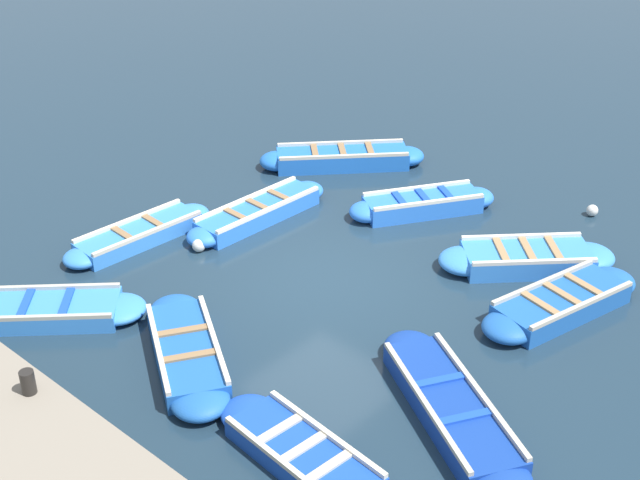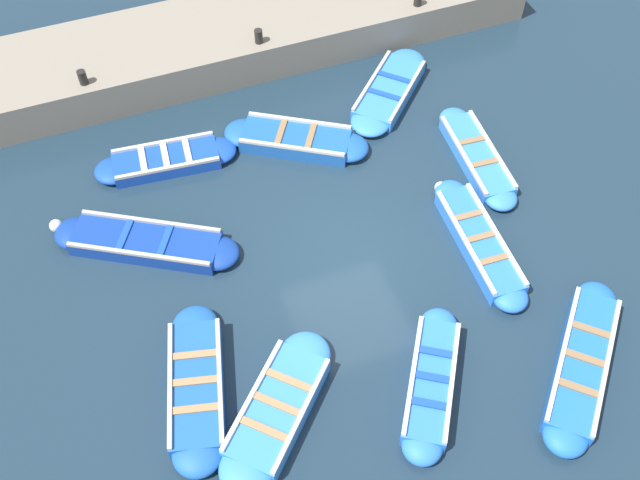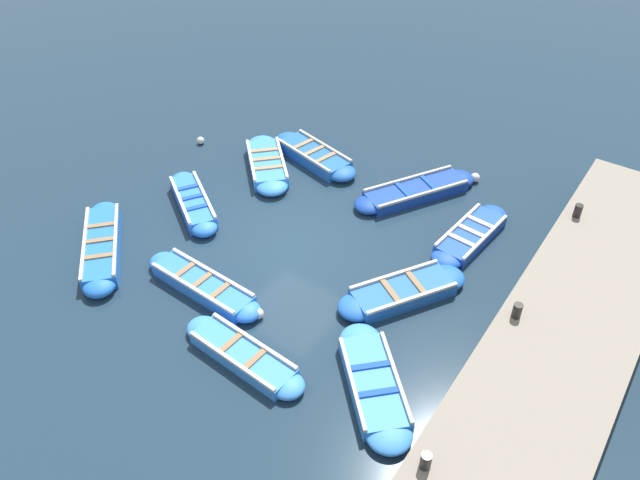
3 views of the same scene
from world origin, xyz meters
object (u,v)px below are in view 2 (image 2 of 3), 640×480
(boat_mid_row, at_px, (296,140))
(buoy_yellow_far, at_px, (56,226))
(boat_end_of_row, at_px, (277,409))
(bollard_north, at_px, (83,77))
(boat_outer_left, at_px, (582,363))
(boat_outer_right, at_px, (389,91))
(boat_far_corner, at_px, (146,243))
(boat_inner_gap, at_px, (479,242))
(bollard_mid_north, at_px, (259,36))
(boat_broadside, at_px, (166,160))
(boat_stern_in, at_px, (477,157))
(boat_alongside, at_px, (196,386))
(buoy_white_drifting, at_px, (440,187))
(boat_drifting, at_px, (431,382))

(boat_mid_row, relative_size, buoy_yellow_far, 11.82)
(boat_end_of_row, height_order, bollard_north, bollard_north)
(boat_outer_left, xyz_separation_m, boat_end_of_row, (-1.13, -5.52, -0.01))
(boat_outer_right, xyz_separation_m, bollard_north, (-1.88, -6.90, 1.00))
(boat_outer_right, distance_m, boat_far_corner, 7.06)
(boat_outer_right, distance_m, buoy_yellow_far, 8.39)
(boat_inner_gap, relative_size, bollard_mid_north, 10.22)
(boat_inner_gap, distance_m, boat_far_corner, 6.89)
(boat_mid_row, xyz_separation_m, boat_outer_right, (-0.80, 2.70, -0.02))
(boat_broadside, relative_size, boat_stern_in, 0.98)
(boat_alongside, bearing_deg, boat_outer_left, 72.97)
(boat_broadside, distance_m, bollard_mid_north, 3.85)
(boat_inner_gap, distance_m, boat_stern_in, 2.47)
(boat_far_corner, bearing_deg, bollard_mid_north, 138.21)
(boat_end_of_row, xyz_separation_m, boat_stern_in, (-4.24, 6.21, -0.03))
(bollard_mid_north, relative_size, buoy_white_drifting, 1.31)
(boat_alongside, relative_size, boat_outer_left, 1.06)
(boat_mid_row, bearing_deg, boat_outer_left, 22.28)
(boat_alongside, height_order, boat_outer_left, boat_outer_left)
(boat_broadside, relative_size, boat_outer_right, 1.07)
(boat_alongside, distance_m, bollard_mid_north, 8.82)
(boat_mid_row, height_order, boat_drifting, boat_drifting)
(boat_outer_left, xyz_separation_m, boat_stern_in, (-5.37, 0.68, -0.04))
(boat_mid_row, xyz_separation_m, boat_drifting, (6.66, 0.23, 0.02))
(boat_mid_row, height_order, boat_outer_right, boat_mid_row)
(boat_alongside, xyz_separation_m, buoy_white_drifting, (-2.77, 6.26, -0.05))
(boat_inner_gap, distance_m, boat_outer_left, 3.19)
(boat_drifting, bearing_deg, boat_inner_gap, 137.35)
(boat_outer_left, bearing_deg, boat_broadside, -142.53)
(boat_alongside, height_order, boat_stern_in, boat_alongside)
(boat_broadside, xyz_separation_m, boat_far_corner, (2.16, -0.94, 0.02))
(boat_end_of_row, height_order, boat_stern_in, boat_end_of_row)
(bollard_mid_north, distance_m, buoy_white_drifting, 5.79)
(boat_inner_gap, bearing_deg, boat_broadside, -129.75)
(boat_stern_in, xyz_separation_m, buoy_white_drifting, (0.53, -1.17, -0.02))
(boat_alongside, bearing_deg, boat_mid_row, 144.26)
(boat_broadside, distance_m, boat_inner_gap, 7.17)
(boat_drifting, bearing_deg, boat_mid_row, -178.00)
(boat_inner_gap, distance_m, buoy_white_drifting, 1.67)
(boat_mid_row, relative_size, boat_end_of_row, 1.10)
(boat_stern_in, distance_m, bollard_north, 9.18)
(bollard_north, bearing_deg, boat_outer_right, 74.76)
(bollard_north, bearing_deg, boat_inner_gap, 44.80)
(boat_drifting, bearing_deg, buoy_yellow_far, -136.37)
(boat_end_of_row, bearing_deg, boat_alongside, -127.36)
(boat_mid_row, xyz_separation_m, bollard_north, (-2.68, -4.20, 0.98))
(boat_outer_left, distance_m, buoy_white_drifting, 4.86)
(boat_inner_gap, xyz_separation_m, bollard_mid_north, (-6.81, -2.53, 0.98))
(boat_drifting, bearing_deg, boat_stern_in, 143.99)
(boat_drifting, height_order, bollard_north, bollard_north)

